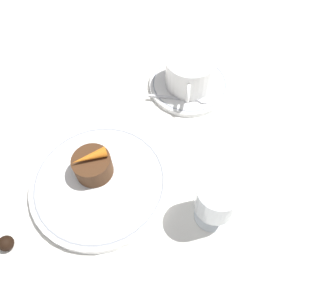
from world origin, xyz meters
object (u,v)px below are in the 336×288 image
dinner_plate (100,183)px  dessert_cake (93,166)px  coffee_cup (190,71)px  wine_glass (217,199)px

dinner_plate → dessert_cake: size_ratio=3.66×
dessert_cake → dinner_plate: bearing=32.8°
dessert_cake → coffee_cup: bearing=147.2°
coffee_cup → wine_glass: wine_glass is taller
coffee_cup → dessert_cake: bearing=-32.8°
dinner_plate → wine_glass: bearing=80.3°
coffee_cup → wine_glass: size_ratio=1.26×
coffee_cup → wine_glass: bearing=11.9°
coffee_cup → dinner_plate: bearing=-28.8°
dinner_plate → wine_glass: size_ratio=2.34×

